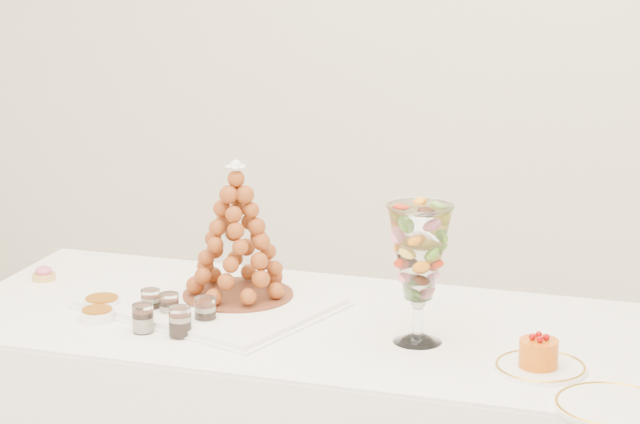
% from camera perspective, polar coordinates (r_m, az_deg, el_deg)
% --- Properties ---
extents(lace_tray, '(0.62, 0.52, 0.02)m').
position_cam_1_polar(lace_tray, '(3.06, -5.01, -4.17)').
color(lace_tray, white).
rests_on(lace_tray, buffet_table).
extents(macaron_vase, '(0.14, 0.14, 0.32)m').
position_cam_1_polar(macaron_vase, '(2.77, 4.56, -1.93)').
color(macaron_vase, white).
rests_on(macaron_vase, buffet_table).
extents(cake_plate, '(0.20, 0.20, 0.01)m').
position_cam_1_polar(cake_plate, '(2.71, 10.04, -7.02)').
color(cake_plate, white).
rests_on(cake_plate, buffet_table).
extents(spare_plate, '(0.23, 0.23, 0.01)m').
position_cam_1_polar(spare_plate, '(2.54, 13.20, -8.63)').
color(spare_plate, white).
rests_on(spare_plate, buffet_table).
extents(pink_tart, '(0.06, 0.06, 0.04)m').
position_cam_1_polar(pink_tart, '(3.33, -12.51, -2.78)').
color(pink_tart, tan).
rests_on(pink_tart, buffet_table).
extents(verrine_a, '(0.06, 0.06, 0.06)m').
position_cam_1_polar(verrine_a, '(3.01, -7.75, -4.11)').
color(verrine_a, white).
rests_on(verrine_a, buffet_table).
extents(verrine_b, '(0.06, 0.06, 0.06)m').
position_cam_1_polar(verrine_b, '(2.98, -6.90, -4.28)').
color(verrine_b, white).
rests_on(verrine_b, buffet_table).
extents(verrine_c, '(0.05, 0.05, 0.07)m').
position_cam_1_polar(verrine_c, '(2.92, -5.26, -4.56)').
color(verrine_c, white).
rests_on(verrine_c, buffet_table).
extents(verrine_d, '(0.05, 0.05, 0.07)m').
position_cam_1_polar(verrine_d, '(2.90, -8.10, -4.83)').
color(verrine_d, white).
rests_on(verrine_d, buffet_table).
extents(verrine_e, '(0.06, 0.06, 0.07)m').
position_cam_1_polar(verrine_e, '(2.86, -6.41, -5.02)').
color(verrine_e, white).
rests_on(verrine_e, buffet_table).
extents(ramekin_back, '(0.09, 0.09, 0.03)m').
position_cam_1_polar(ramekin_back, '(3.07, -9.93, -4.17)').
color(ramekin_back, white).
rests_on(ramekin_back, buffet_table).
extents(ramekin_front, '(0.08, 0.08, 0.02)m').
position_cam_1_polar(ramekin_front, '(3.00, -10.15, -4.67)').
color(ramekin_front, white).
rests_on(ramekin_front, buffet_table).
extents(croquembouche, '(0.29, 0.29, 0.34)m').
position_cam_1_polar(croquembouche, '(3.03, -3.82, -0.86)').
color(croquembouche, brown).
rests_on(croquembouche, lace_tray).
extents(mousse_cake, '(0.08, 0.08, 0.07)m').
position_cam_1_polar(mousse_cake, '(2.69, 9.96, -6.36)').
color(mousse_cake, '#D85D0A').
rests_on(mousse_cake, cake_plate).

